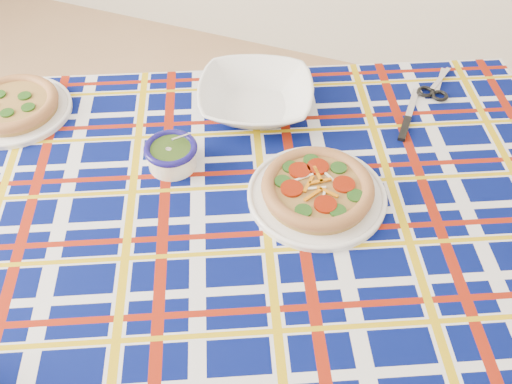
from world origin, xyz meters
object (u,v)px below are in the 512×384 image
at_px(dining_table, 232,224).
at_px(main_focaccia_plate, 318,188).
at_px(pesto_bowl, 171,153).
at_px(serving_bowl, 256,98).

relative_size(dining_table, main_focaccia_plate, 5.82).
bearing_deg(dining_table, pesto_bowl, 135.78).
bearing_deg(serving_bowl, pesto_bowl, -112.17).
distance_m(main_focaccia_plate, serving_bowl, 0.33).
xyz_separation_m(main_focaccia_plate, pesto_bowl, (-0.33, -0.02, 0.01)).
bearing_deg(serving_bowl, dining_table, -78.69).
height_order(main_focaccia_plate, pesto_bowl, pesto_bowl).
height_order(dining_table, main_focaccia_plate, main_focaccia_plate).
xyz_separation_m(dining_table, pesto_bowl, (-0.17, 0.06, 0.11)).
distance_m(pesto_bowl, serving_bowl, 0.28).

